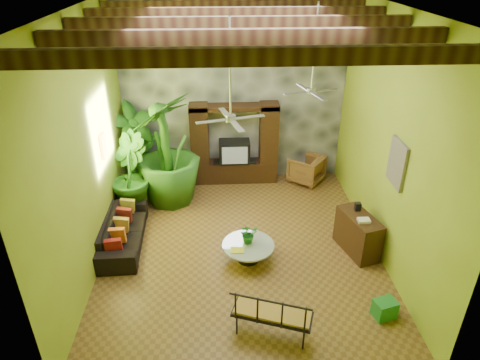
{
  "coord_description": "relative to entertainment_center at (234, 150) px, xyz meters",
  "views": [
    {
      "loc": [
        -0.43,
        -7.74,
        5.91
      ],
      "look_at": [
        0.0,
        0.2,
        1.59
      ],
      "focal_mm": 32.0,
      "sensor_mm": 36.0,
      "label": 1
    }
  ],
  "objects": [
    {
      "name": "stone_accent_wall",
      "position": [
        0.0,
        0.3,
        1.53
      ],
      "size": [
        5.98,
        0.1,
        4.98
      ],
      "primitive_type": "cube",
      "color": "#3B3E43",
      "rests_on": "ground"
    },
    {
      "name": "tall_plant_b",
      "position": [
        -2.65,
        -1.48,
        0.07
      ],
      "size": [
        1.24,
        1.38,
        2.06
      ],
      "primitive_type": "imported",
      "rotation": [
        0.0,
        0.0,
        1.91
      ],
      "color": "#235F19",
      "rests_on": "ground"
    },
    {
      "name": "sofa",
      "position": [
        -2.65,
        -2.86,
        -0.63
      ],
      "size": [
        0.97,
        2.32,
        0.67
      ],
      "primitive_type": "imported",
      "rotation": [
        0.0,
        0.0,
        1.61
      ],
      "color": "black",
      "rests_on": "ground"
    },
    {
      "name": "wall_art_mask",
      "position": [
        -2.96,
        -2.14,
        1.13
      ],
      "size": [
        0.06,
        0.32,
        0.55
      ],
      "primitive_type": "cube",
      "color": "gold",
      "rests_on": "left_wall"
    },
    {
      "name": "wicker_armchair",
      "position": [
        2.04,
        -0.16,
        -0.57
      ],
      "size": [
        1.2,
        1.19,
        0.79
      ],
      "primitive_type": "imported",
      "rotation": [
        0.0,
        0.0,
        4.04
      ],
      "color": "olive",
      "rests_on": "ground"
    },
    {
      "name": "right_wall",
      "position": [
        3.0,
        -3.14,
        1.53
      ],
      "size": [
        0.02,
        7.0,
        5.0
      ],
      "primitive_type": "cube",
      "color": "olive",
      "rests_on": "ground"
    },
    {
      "name": "ceiling_beams",
      "position": [
        0.0,
        -3.14,
        3.81
      ],
      "size": [
        5.95,
        5.36,
        0.22
      ],
      "color": "#382611",
      "rests_on": "ceiling"
    },
    {
      "name": "ground",
      "position": [
        0.0,
        -3.14,
        -0.97
      ],
      "size": [
        7.0,
        7.0,
        0.0
      ],
      "primitive_type": "plane",
      "color": "brown",
      "rests_on": "ground"
    },
    {
      "name": "wall_art_painting",
      "position": [
        2.96,
        -3.74,
        1.33
      ],
      "size": [
        0.06,
        0.7,
        0.9
      ],
      "primitive_type": "cube",
      "color": "#2A589C",
      "rests_on": "right_wall"
    },
    {
      "name": "yellow_tray",
      "position": [
        -0.1,
        -3.81,
        -0.55
      ],
      "size": [
        0.29,
        0.22,
        0.03
      ],
      "primitive_type": "cube",
      "rotation": [
        0.0,
        0.0,
        -0.07
      ],
      "color": "yellow",
      "rests_on": "coffee_table"
    },
    {
      "name": "iron_bench",
      "position": [
        0.4,
        -5.71,
        -0.42
      ],
      "size": [
        1.43,
        0.92,
        0.57
      ],
      "rotation": [
        0.0,
        0.0,
        -0.33
      ],
      "color": "black",
      "rests_on": "ground"
    },
    {
      "name": "green_bin",
      "position": [
        2.5,
        -5.34,
        -0.79
      ],
      "size": [
        0.46,
        0.39,
        0.34
      ],
      "primitive_type": "cube",
      "rotation": [
        0.0,
        0.0,
        0.29
      ],
      "color": "#1D6E37",
      "rests_on": "ground"
    },
    {
      "name": "back_wall",
      "position": [
        0.0,
        0.36,
        1.53
      ],
      "size": [
        6.0,
        0.02,
        5.0
      ],
      "primitive_type": "cube",
      "color": "olive",
      "rests_on": "ground"
    },
    {
      "name": "entertainment_center",
      "position": [
        0.0,
        0.0,
        0.0
      ],
      "size": [
        2.4,
        0.55,
        2.3
      ],
      "color": "black",
      "rests_on": "ground"
    },
    {
      "name": "ceiling_fan_front",
      "position": [
        -0.2,
        -3.54,
        2.44
      ],
      "size": [
        1.28,
        1.28,
        1.86
      ],
      "color": "#B6B6BB",
      "rests_on": "ceiling"
    },
    {
      "name": "tall_plant_a",
      "position": [
        -2.63,
        -0.31,
        0.26
      ],
      "size": [
        1.56,
        1.48,
        2.46
      ],
      "primitive_type": "imported",
      "rotation": [
        0.0,
        0.0,
        0.64
      ],
      "color": "#215B18",
      "rests_on": "ground"
    },
    {
      "name": "ceiling",
      "position": [
        0.0,
        -3.14,
        4.03
      ],
      "size": [
        6.0,
        7.0,
        0.02
      ],
      "primitive_type": "cube",
      "color": "silver",
      "rests_on": "back_wall"
    },
    {
      "name": "ceiling_fan_back",
      "position": [
        1.6,
        -1.94,
        2.44
      ],
      "size": [
        1.28,
        1.28,
        1.86
      ],
      "color": "#B6B6BB",
      "rests_on": "ceiling"
    },
    {
      "name": "centerpiece_plant",
      "position": [
        0.15,
        -3.52,
        -0.35
      ],
      "size": [
        0.46,
        0.42,
        0.42
      ],
      "primitive_type": "imported",
      "rotation": [
        0.0,
        0.0,
        0.28
      ],
      "color": "#1D6A1C",
      "rests_on": "coffee_table"
    },
    {
      "name": "coffee_table",
      "position": [
        0.14,
        -3.6,
        -0.71
      ],
      "size": [
        1.11,
        1.11,
        0.4
      ],
      "rotation": [
        0.0,
        0.0,
        -0.08
      ],
      "color": "black",
      "rests_on": "ground"
    },
    {
      "name": "tall_plant_c",
      "position": [
        -1.73,
        -1.0,
        0.49
      ],
      "size": [
        2.2,
        2.2,
        2.91
      ],
      "primitive_type": "imported",
      "rotation": [
        0.0,
        0.0,
        4.22
      ],
      "color": "#2B671B",
      "rests_on": "ground"
    },
    {
      "name": "left_wall",
      "position": [
        -3.0,
        -3.14,
        1.53
      ],
      "size": [
        0.02,
        7.0,
        5.0
      ],
      "primitive_type": "cube",
      "color": "olive",
      "rests_on": "ground"
    },
    {
      "name": "side_console",
      "position": [
        2.55,
        -3.42,
        -0.52
      ],
      "size": [
        0.81,
        1.22,
        0.9
      ],
      "primitive_type": "cube",
      "rotation": [
        0.0,
        0.0,
        0.29
      ],
      "color": "#341C10",
      "rests_on": "ground"
    }
  ]
}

